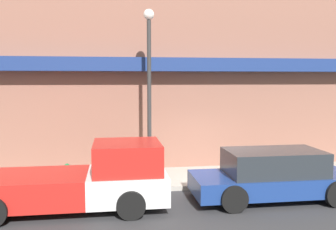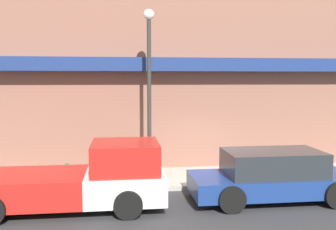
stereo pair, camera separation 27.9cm
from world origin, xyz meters
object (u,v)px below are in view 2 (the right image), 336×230
parked_car (273,176)px  street_lamp (149,75)px  fire_hydrant (67,175)px  pickup_truck (81,180)px

parked_car → street_lamp: bearing=146.1°
street_lamp → fire_hydrant: bearing=-168.8°
pickup_truck → street_lamp: 4.24m
fire_hydrant → street_lamp: size_ratio=0.13×
pickup_truck → street_lamp: bearing=46.4°
pickup_truck → parked_car: pickup_truck is taller
pickup_truck → street_lamp: street_lamp is taller
fire_hydrant → parked_car: bearing=-15.9°
pickup_truck → parked_car: bearing=-1.3°
pickup_truck → street_lamp: (2.08, 2.29, 2.91)m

